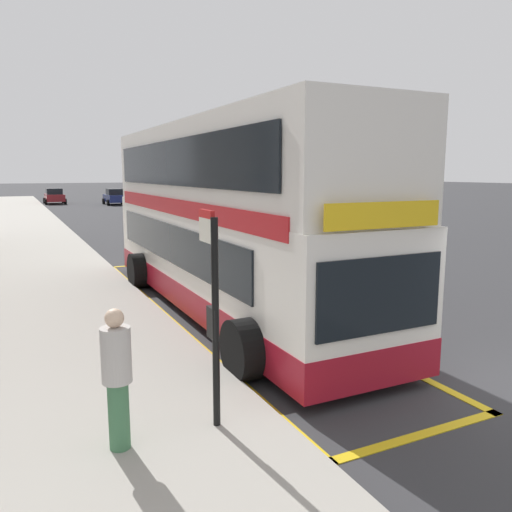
{
  "coord_description": "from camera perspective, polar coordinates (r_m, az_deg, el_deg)",
  "views": [
    {
      "loc": [
        -7.02,
        -4.18,
        3.29
      ],
      "look_at": [
        -2.05,
        5.99,
        1.41
      ],
      "focal_mm": 35.49,
      "sensor_mm": 36.0,
      "label": 1
    }
  ],
  "objects": [
    {
      "name": "pedestrian_waiting_near_sign",
      "position": [
        6.07,
        -15.4,
        -12.68
      ],
      "size": [
        0.34,
        0.34,
        1.66
      ],
      "color": "#3F724C",
      "rests_on": "pavement_near"
    },
    {
      "name": "parked_car_grey_kerbside",
      "position": [
        25.75,
        -3.07,
        3.86
      ],
      "size": [
        2.09,
        4.2,
        1.62
      ],
      "rotation": [
        0.0,
        0.0,
        -0.04
      ],
      "color": "slate",
      "rests_on": "ground"
    },
    {
      "name": "pavement_near",
      "position": [
        36.32,
        -25.93,
        3.39
      ],
      "size": [
        6.0,
        76.0,
        0.14
      ],
      "primitive_type": "cube",
      "color": "#A39E93",
      "rests_on": "ground"
    },
    {
      "name": "bus_stop_sign",
      "position": [
        6.25,
        -4.87,
        -5.12
      ],
      "size": [
        0.09,
        0.51,
        2.7
      ],
      "color": "black",
      "rests_on": "pavement_near"
    },
    {
      "name": "double_decker_bus",
      "position": [
        12.09,
        -3.73,
        3.58
      ],
      "size": [
        3.16,
        11.52,
        4.4
      ],
      "color": "white",
      "rests_on": "ground"
    },
    {
      "name": "bus_bay_markings",
      "position": [
        12.44,
        -4.06,
        -5.92
      ],
      "size": [
        2.89,
        13.58,
        0.01
      ],
      "color": "gold",
      "rests_on": "ground"
    },
    {
      "name": "parked_car_navy_ahead",
      "position": [
        53.98,
        -15.61,
        6.44
      ],
      "size": [
        2.09,
        4.2,
        1.62
      ],
      "rotation": [
        0.0,
        0.0,
        -0.04
      ],
      "color": "navy",
      "rests_on": "ground"
    },
    {
      "name": "parked_car_maroon_distant",
      "position": [
        57.41,
        -21.77,
        6.28
      ],
      "size": [
        2.09,
        4.2,
        1.62
      ],
      "rotation": [
        0.0,
        0.0,
        -0.01
      ],
      "color": "maroon",
      "rests_on": "ground"
    },
    {
      "name": "ground_plane",
      "position": [
        37.0,
        -15.02,
        4.0
      ],
      "size": [
        260.0,
        260.0,
        0.0
      ],
      "primitive_type": "plane",
      "color": "#333335"
    },
    {
      "name": "parked_car_maroon_across",
      "position": [
        40.07,
        -9.02,
        5.75
      ],
      "size": [
        2.09,
        4.2,
        1.62
      ],
      "rotation": [
        0.0,
        0.0,
        -0.02
      ],
      "color": "maroon",
      "rests_on": "ground"
    }
  ]
}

